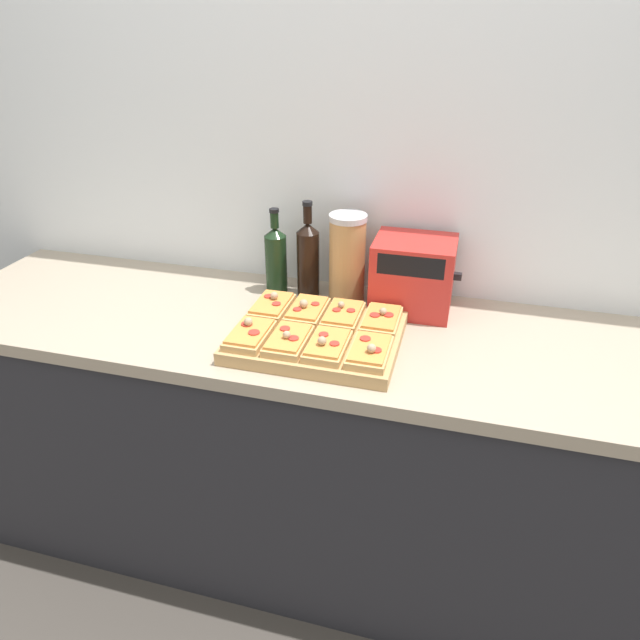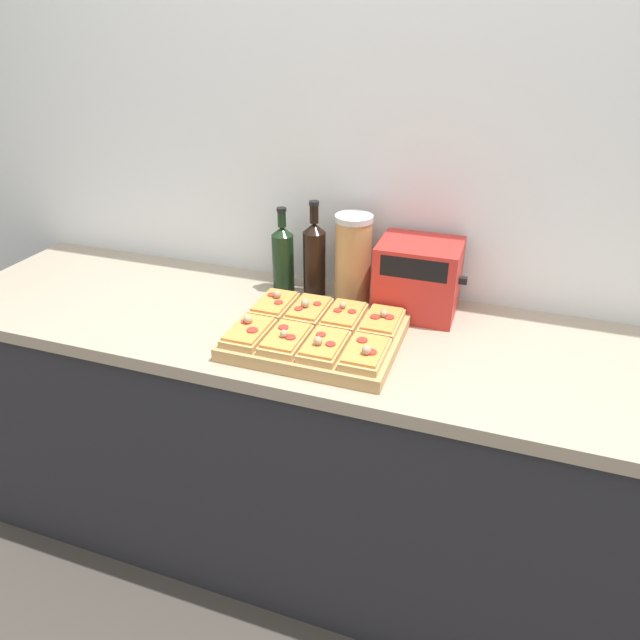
% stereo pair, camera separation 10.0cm
% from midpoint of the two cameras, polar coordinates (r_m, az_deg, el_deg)
% --- Properties ---
extents(ground_plane, '(12.00, 12.00, 0.00)m').
position_cam_midpoint_polar(ground_plane, '(2.11, -2.05, -28.18)').
color(ground_plane, '#3D3833').
extents(wall_back, '(6.00, 0.06, 2.50)m').
position_cam_midpoint_polar(wall_back, '(1.89, 3.45, 12.61)').
color(wall_back, silver).
rests_on(wall_back, ground_plane).
extents(kitchen_counter, '(2.63, 0.67, 0.93)m').
position_cam_midpoint_polar(kitchen_counter, '(1.96, 0.53, -12.97)').
color(kitchen_counter, '#232328').
rests_on(kitchen_counter, ground_plane).
extents(cutting_board, '(0.46, 0.38, 0.04)m').
position_cam_midpoint_polar(cutting_board, '(1.62, -2.05, -1.73)').
color(cutting_board, tan).
rests_on(cutting_board, kitchen_counter).
extents(pizza_slice_back_left, '(0.10, 0.17, 0.05)m').
position_cam_midpoint_polar(pizza_slice_back_left, '(1.73, -6.50, 1.42)').
color(pizza_slice_back_left, tan).
rests_on(pizza_slice_back_left, cutting_board).
extents(pizza_slice_back_midleft, '(0.10, 0.17, 0.05)m').
position_cam_midpoint_polar(pizza_slice_back_midleft, '(1.69, -2.99, 0.97)').
color(pizza_slice_back_midleft, tan).
rests_on(pizza_slice_back_midleft, cutting_board).
extents(pizza_slice_back_midright, '(0.10, 0.17, 0.05)m').
position_cam_midpoint_polar(pizza_slice_back_midright, '(1.67, 0.67, 0.50)').
color(pizza_slice_back_midright, tan).
rests_on(pizza_slice_back_midright, cutting_board).
extents(pizza_slice_back_right, '(0.10, 0.17, 0.05)m').
position_cam_midpoint_polar(pizza_slice_back_right, '(1.64, 4.45, 0.03)').
color(pizza_slice_back_right, tan).
rests_on(pizza_slice_back_right, cutting_board).
extents(pizza_slice_front_left, '(0.10, 0.17, 0.05)m').
position_cam_midpoint_polar(pizza_slice_front_left, '(1.58, -8.84, -1.43)').
color(pizza_slice_front_left, tan).
rests_on(pizza_slice_front_left, cutting_board).
extents(pizza_slice_front_midleft, '(0.10, 0.17, 0.05)m').
position_cam_midpoint_polar(pizza_slice_front_midleft, '(1.54, -5.04, -2.01)').
color(pizza_slice_front_midleft, tan).
rests_on(pizza_slice_front_midleft, cutting_board).
extents(pizza_slice_front_midright, '(0.10, 0.17, 0.05)m').
position_cam_midpoint_polar(pizza_slice_front_midright, '(1.51, -1.07, -2.58)').
color(pizza_slice_front_midright, tan).
rests_on(pizza_slice_front_midright, cutting_board).
extents(pizza_slice_front_right, '(0.10, 0.17, 0.05)m').
position_cam_midpoint_polar(pizza_slice_front_right, '(1.49, 3.08, -3.16)').
color(pizza_slice_front_right, tan).
rests_on(pizza_slice_front_right, cutting_board).
extents(olive_oil_bottle, '(0.07, 0.07, 0.28)m').
position_cam_midpoint_polar(olive_oil_bottle, '(1.90, -5.95, 6.16)').
color(olive_oil_bottle, black).
rests_on(olive_oil_bottle, kitchen_counter).
extents(wine_bottle, '(0.07, 0.07, 0.32)m').
position_cam_midpoint_polar(wine_bottle, '(1.86, -2.76, 6.23)').
color(wine_bottle, black).
rests_on(wine_bottle, kitchen_counter).
extents(grain_jar_tall, '(0.12, 0.12, 0.29)m').
position_cam_midpoint_polar(grain_jar_tall, '(1.82, 1.15, 6.21)').
color(grain_jar_tall, '#AD7F4C').
rests_on(grain_jar_tall, kitchen_counter).
extents(toaster_oven, '(0.27, 0.20, 0.23)m').
position_cam_midpoint_polar(toaster_oven, '(1.78, 7.70, 4.46)').
color(toaster_oven, red).
rests_on(toaster_oven, kitchen_counter).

